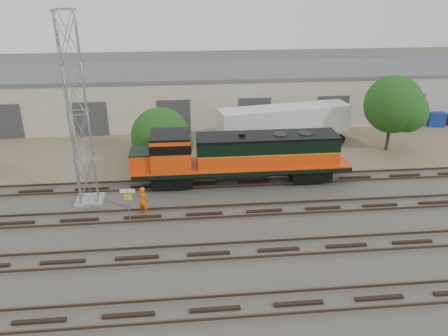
{
  "coord_description": "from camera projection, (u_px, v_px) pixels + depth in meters",
  "views": [
    {
      "loc": [
        -5.15,
        -23.5,
        14.41
      ],
      "look_at": [
        -2.45,
        4.0,
        2.2
      ],
      "focal_mm": 35.0,
      "sensor_mm": 36.0,
      "label": 1
    }
  ],
  "objects": [
    {
      "name": "worker",
      "position": [
        143.0,
        200.0,
        28.48
      ],
      "size": [
        0.84,
        0.75,
        1.92
      ],
      "primitive_type": "imported",
      "rotation": [
        0.0,
        0.0,
        2.62
      ],
      "color": "orange",
      "rests_on": "ground"
    },
    {
      "name": "ground",
      "position": [
        268.0,
        223.0,
        27.68
      ],
      "size": [
        140.0,
        140.0,
        0.0
      ],
      "primitive_type": "plane",
      "color": "#47423A",
      "rests_on": "ground"
    },
    {
      "name": "signal_tower",
      "position": [
        78.0,
        116.0,
        27.93
      ],
      "size": [
        1.87,
        1.87,
        12.64
      ],
      "rotation": [
        0.0,
        0.0,
        0.16
      ],
      "color": "gray",
      "rests_on": "ground"
    },
    {
      "name": "dirt_strip",
      "position": [
        238.0,
        141.0,
        41.33
      ],
      "size": [
        80.0,
        16.0,
        0.02
      ],
      "primitive_type": "cube",
      "color": "#726047",
      "rests_on": "ground"
    },
    {
      "name": "dumpster_blue",
      "position": [
        436.0,
        119.0,
        45.48
      ],
      "size": [
        1.88,
        1.81,
        1.5
      ],
      "primitive_type": "cube",
      "rotation": [
        0.0,
        0.0,
        -0.21
      ],
      "color": "navy",
      "rests_on": "ground"
    },
    {
      "name": "locomotive",
      "position": [
        238.0,
        156.0,
        32.13
      ],
      "size": [
        16.08,
        2.82,
        3.86
      ],
      "color": "black",
      "rests_on": "tracks"
    },
    {
      "name": "warehouse",
      "position": [
        230.0,
        93.0,
        47.53
      ],
      "size": [
        58.4,
        10.4,
        5.3
      ],
      "color": "beige",
      "rests_on": "ground"
    },
    {
      "name": "semi_trailer",
      "position": [
        287.0,
        121.0,
        39.47
      ],
      "size": [
        12.25,
        4.45,
        3.7
      ],
      "rotation": [
        0.0,
        0.0,
        0.17
      ],
      "color": "silver",
      "rests_on": "ground"
    },
    {
      "name": "tree_east",
      "position": [
        397.0,
        106.0,
        37.53
      ],
      "size": [
        5.23,
        4.98,
        6.72
      ],
      "color": "#382619",
      "rests_on": "ground"
    },
    {
      "name": "sign_post",
      "position": [
        128.0,
        199.0,
        27.32
      ],
      "size": [
        0.94,
        0.09,
        2.31
      ],
      "color": "gray",
      "rests_on": "ground"
    },
    {
      "name": "tracks",
      "position": [
        279.0,
        249.0,
        24.92
      ],
      "size": [
        80.0,
        20.4,
        0.28
      ],
      "color": "black",
      "rests_on": "ground"
    },
    {
      "name": "tree_mid",
      "position": [
        164.0,
        139.0,
        36.16
      ],
      "size": [
        5.12,
        4.88,
        4.88
      ],
      "color": "#382619",
      "rests_on": "ground"
    }
  ]
}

